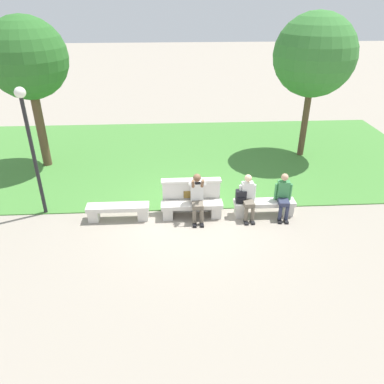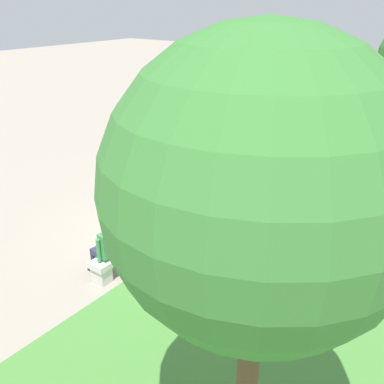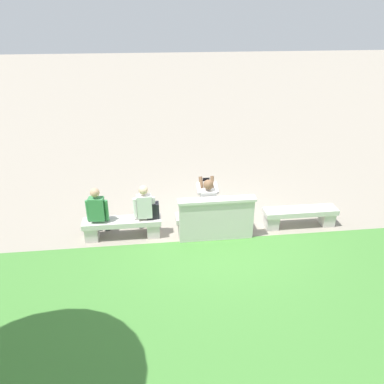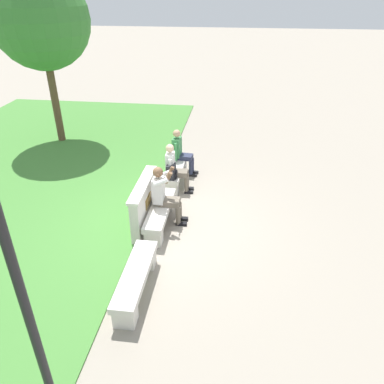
{
  "view_description": "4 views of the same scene",
  "coord_description": "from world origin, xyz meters",
  "px_view_note": "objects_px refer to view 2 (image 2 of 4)",
  "views": [
    {
      "loc": [
        -0.52,
        -8.95,
        5.66
      ],
      "look_at": [
        -0.02,
        -0.41,
        1.02
      ],
      "focal_mm": 35.0,
      "sensor_mm": 36.0,
      "label": 1
    },
    {
      "loc": [
        7.69,
        5.92,
        5.22
      ],
      "look_at": [
        -0.32,
        -0.02,
        0.88
      ],
      "focal_mm": 42.0,
      "sensor_mm": 36.0,
      "label": 2
    },
    {
      "loc": [
        1.35,
        7.24,
        4.6
      ],
      "look_at": [
        0.47,
        -0.18,
        0.94
      ],
      "focal_mm": 35.0,
      "sensor_mm": 36.0,
      "label": 3
    },
    {
      "loc": [
        -6.64,
        -1.54,
        4.65
      ],
      "look_at": [
        0.12,
        -0.68,
        0.8
      ],
      "focal_mm": 35.0,
      "sensor_mm": 36.0,
      "label": 4
    }
  ],
  "objects_px": {
    "bench_near": "(185,219)",
    "backpack": "(146,228)",
    "person_photographer": "(178,203)",
    "person_companion": "(104,247)",
    "lamp_post": "(285,105)",
    "tree_behind_wall": "(260,190)",
    "bench_main": "(230,192)",
    "bench_mid": "(125,254)",
    "person_distant": "(139,228)"
  },
  "relations": [
    {
      "from": "person_photographer",
      "to": "person_distant",
      "type": "height_order",
      "value": "person_photographer"
    },
    {
      "from": "bench_main",
      "to": "person_companion",
      "type": "distance_m",
      "value": 4.59
    },
    {
      "from": "person_photographer",
      "to": "person_companion",
      "type": "bearing_deg",
      "value": 0.28
    },
    {
      "from": "bench_mid",
      "to": "person_companion",
      "type": "xyz_separation_m",
      "value": [
        0.49,
        -0.07,
        0.38
      ]
    },
    {
      "from": "bench_mid",
      "to": "person_photographer",
      "type": "bearing_deg",
      "value": -177.66
    },
    {
      "from": "bench_near",
      "to": "backpack",
      "type": "relative_size",
      "value": 4.01
    },
    {
      "from": "bench_main",
      "to": "person_companion",
      "type": "xyz_separation_m",
      "value": [
        4.58,
        -0.07,
        0.38
      ]
    },
    {
      "from": "person_companion",
      "to": "backpack",
      "type": "relative_size",
      "value": 2.94
    },
    {
      "from": "bench_main",
      "to": "lamp_post",
      "type": "bearing_deg",
      "value": 167.89
    },
    {
      "from": "bench_mid",
      "to": "bench_main",
      "type": "bearing_deg",
      "value": 180.0
    },
    {
      "from": "bench_near",
      "to": "person_distant",
      "type": "distance_m",
      "value": 1.59
    },
    {
      "from": "bench_main",
      "to": "person_companion",
      "type": "relative_size",
      "value": 1.36
    },
    {
      "from": "backpack",
      "to": "person_photographer",
      "type": "bearing_deg",
      "value": -177.23
    },
    {
      "from": "person_photographer",
      "to": "tree_behind_wall",
      "type": "height_order",
      "value": "tree_behind_wall"
    },
    {
      "from": "bench_near",
      "to": "lamp_post",
      "type": "relative_size",
      "value": 0.48
    },
    {
      "from": "person_photographer",
      "to": "person_companion",
      "type": "distance_m",
      "value": 2.39
    },
    {
      "from": "bench_main",
      "to": "tree_behind_wall",
      "type": "distance_m",
      "value": 8.48
    },
    {
      "from": "bench_near",
      "to": "lamp_post",
      "type": "xyz_separation_m",
      "value": [
        -4.18,
        0.46,
        2.08
      ]
    },
    {
      "from": "backpack",
      "to": "lamp_post",
      "type": "xyz_separation_m",
      "value": [
        -5.54,
        0.48,
        1.75
      ]
    },
    {
      "from": "tree_behind_wall",
      "to": "person_photographer",
      "type": "bearing_deg",
      "value": -134.9
    },
    {
      "from": "person_photographer",
      "to": "backpack",
      "type": "xyz_separation_m",
      "value": [
        1.22,
        0.06,
        -0.11
      ]
    },
    {
      "from": "bench_near",
      "to": "backpack",
      "type": "height_order",
      "value": "backpack"
    },
    {
      "from": "tree_behind_wall",
      "to": "bench_near",
      "type": "bearing_deg",
      "value": -136.34
    },
    {
      "from": "bench_near",
      "to": "lamp_post",
      "type": "distance_m",
      "value": 4.69
    },
    {
      "from": "person_companion",
      "to": "person_photographer",
      "type": "bearing_deg",
      "value": -179.72
    },
    {
      "from": "bench_mid",
      "to": "person_distant",
      "type": "bearing_deg",
      "value": -172.52
    },
    {
      "from": "person_photographer",
      "to": "tree_behind_wall",
      "type": "xyz_separation_m",
      "value": [
        4.32,
        4.33,
        2.94
      ]
    },
    {
      "from": "bench_near",
      "to": "person_photographer",
      "type": "xyz_separation_m",
      "value": [
        0.14,
        -0.08,
        0.44
      ]
    },
    {
      "from": "tree_behind_wall",
      "to": "bench_mid",
      "type": "bearing_deg",
      "value": -119.58
    },
    {
      "from": "tree_behind_wall",
      "to": "lamp_post",
      "type": "xyz_separation_m",
      "value": [
        -8.64,
        -3.8,
        -1.31
      ]
    },
    {
      "from": "bench_near",
      "to": "tree_behind_wall",
      "type": "relative_size",
      "value": 0.34
    },
    {
      "from": "person_photographer",
      "to": "lamp_post",
      "type": "xyz_separation_m",
      "value": [
        -4.32,
        0.54,
        1.64
      ]
    },
    {
      "from": "lamp_post",
      "to": "person_distant",
      "type": "bearing_deg",
      "value": -5.24
    },
    {
      "from": "person_companion",
      "to": "tree_behind_wall",
      "type": "xyz_separation_m",
      "value": [
        1.93,
        4.32,
        3.0
      ]
    },
    {
      "from": "person_distant",
      "to": "person_photographer",
      "type": "bearing_deg",
      "value": -179.53
    },
    {
      "from": "bench_main",
      "to": "tree_behind_wall",
      "type": "relative_size",
      "value": 0.34
    },
    {
      "from": "lamp_post",
      "to": "bench_main",
      "type": "bearing_deg",
      "value": -12.11
    },
    {
      "from": "tree_behind_wall",
      "to": "lamp_post",
      "type": "bearing_deg",
      "value": -156.27
    },
    {
      "from": "person_distant",
      "to": "lamp_post",
      "type": "relative_size",
      "value": 0.35
    },
    {
      "from": "person_photographer",
      "to": "lamp_post",
      "type": "relative_size",
      "value": 0.37
    },
    {
      "from": "bench_mid",
      "to": "backpack",
      "type": "relative_size",
      "value": 4.01
    },
    {
      "from": "backpack",
      "to": "bench_main",
      "type": "bearing_deg",
      "value": 179.68
    },
    {
      "from": "person_companion",
      "to": "lamp_post",
      "type": "xyz_separation_m",
      "value": [
        -6.71,
        0.52,
        1.7
      ]
    },
    {
      "from": "bench_main",
      "to": "bench_near",
      "type": "relative_size",
      "value": 1.0
    },
    {
      "from": "backpack",
      "to": "lamp_post",
      "type": "bearing_deg",
      "value": 175.08
    },
    {
      "from": "bench_near",
      "to": "person_companion",
      "type": "height_order",
      "value": "person_companion"
    },
    {
      "from": "bench_near",
      "to": "person_companion",
      "type": "bearing_deg",
      "value": -1.49
    },
    {
      "from": "bench_mid",
      "to": "person_distant",
      "type": "xyz_separation_m",
      "value": [
        -0.51,
        -0.07,
        0.38
      ]
    },
    {
      "from": "bench_main",
      "to": "person_distant",
      "type": "bearing_deg",
      "value": -1.06
    },
    {
      "from": "lamp_post",
      "to": "person_photographer",
      "type": "bearing_deg",
      "value": -7.07
    }
  ]
}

